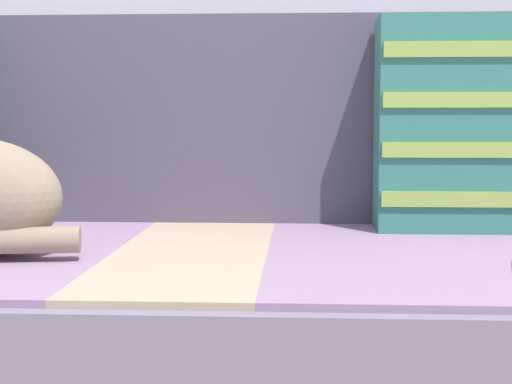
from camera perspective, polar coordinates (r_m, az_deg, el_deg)
name	(u,v)px	position (r m, az deg, el deg)	size (l,w,h in m)	color
couch	(196,355)	(1.37, -4.39, -11.77)	(1.86, 0.88, 0.37)	#3D3838
sofa_backrest	(218,119)	(1.68, -2.81, 5.29)	(1.82, 0.14, 0.43)	#514C60
throw_pillow_striped	(494,125)	(1.57, 16.92, 4.71)	(0.45, 0.14, 0.41)	#337A70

